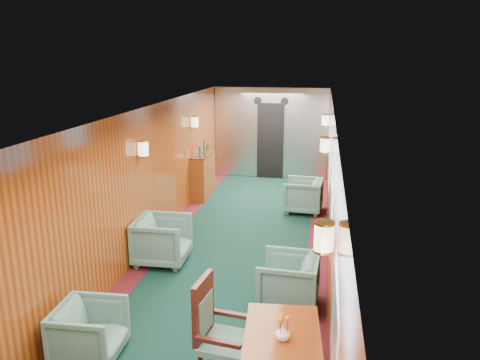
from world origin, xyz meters
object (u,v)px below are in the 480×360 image
at_px(side_chair, 216,329).
at_px(armchair_left_near, 90,332).
at_px(armchair_left_far, 162,240).
at_px(armchair_right_far, 303,195).
at_px(armchair_right_near, 288,281).
at_px(dining_table, 282,343).
at_px(credenza, 203,175).

bearing_deg(side_chair, armchair_left_near, -179.09).
distance_m(armchair_left_far, armchair_right_far, 3.56).
bearing_deg(armchair_left_far, side_chair, -152.43).
bearing_deg(armchair_left_far, armchair_right_far, -37.48).
height_order(side_chair, armchair_right_near, side_chair).
bearing_deg(dining_table, armchair_right_near, 87.54).
relative_size(armchair_left_far, armchair_right_near, 1.07).
relative_size(credenza, armchair_left_far, 1.57).
bearing_deg(armchair_right_far, credenza, -102.30).
bearing_deg(armchair_right_near, side_chair, -16.17).
bearing_deg(armchair_left_far, armchair_left_near, 179.02).
bearing_deg(armchair_right_near, dining_table, 5.65).
bearing_deg(armchair_right_near, armchair_left_near, -50.74).
xyz_separation_m(dining_table, armchair_right_far, (-0.07, 5.66, -0.27)).
xyz_separation_m(side_chair, armchair_right_far, (0.59, 5.54, -0.27)).
distance_m(armchair_right_near, armchair_right_far, 3.89).
distance_m(dining_table, armchair_right_near, 1.80).
distance_m(armchair_left_far, armchair_right_near, 2.30).
distance_m(dining_table, armchair_left_far, 3.51).
bearing_deg(credenza, side_chair, -74.35).
height_order(armchair_left_near, armchair_right_near, armchair_right_near).
height_order(credenza, armchair_right_far, credenza).
bearing_deg(dining_table, credenza, 105.87).
xyz_separation_m(credenza, armchair_left_far, (0.26, -3.61, -0.14)).
distance_m(credenza, armchair_right_far, 2.46).
distance_m(credenza, armchair_right_near, 5.16).
bearing_deg(dining_table, armchair_left_far, 122.92).
bearing_deg(credenza, armchair_right_near, -63.09).
xyz_separation_m(armchair_left_near, armchair_left_far, (-0.03, 2.47, 0.06)).
height_order(credenza, armchair_right_near, credenza).
bearing_deg(armchair_left_near, armchair_left_far, -1.60).
bearing_deg(armchair_right_near, armchair_right_far, -176.82).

